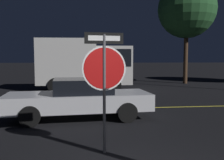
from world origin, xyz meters
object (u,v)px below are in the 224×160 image
Objects in this scene: stop_sign at (104,70)px; passing_car_2 at (79,98)px; tree_1 at (187,9)px; delivery_truck at (86,63)px.

stop_sign is 0.51× the size of passing_car_2.
tree_1 is (8.03, 10.65, 5.02)m from passing_car_2.
tree_1 reaches higher than stop_sign.
delivery_truck is at bearing -6.71° from passing_car_2.
delivery_truck is at bearing 84.83° from stop_sign.
stop_sign is 16.12m from tree_1.
delivery_truck is (0.33, 7.37, 1.03)m from passing_car_2.
delivery_truck is 9.28m from tree_1.
stop_sign is 3.27m from passing_car_2.
delivery_truck reaches higher than stop_sign.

